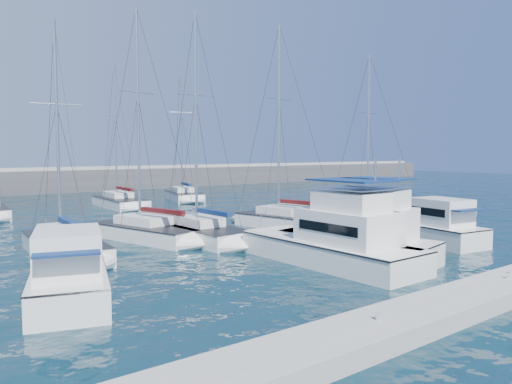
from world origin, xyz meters
TOP-DOWN VIEW (x-y plane):
  - ground at (0.00, 0.00)m, footprint 220.00×220.00m
  - breakwater at (0.00, 52.00)m, footprint 160.00×6.00m
  - dock at (0.00, -11.00)m, footprint 40.00×2.20m
  - dock_cleat_near_port at (-8.00, -11.00)m, footprint 0.16×0.16m
  - dock_cleat_centre at (0.00, -11.00)m, footprint 0.16×0.16m
  - motor_yacht_port_outer at (-14.10, -1.56)m, footprint 4.60×7.25m
  - motor_yacht_port_inner at (-1.71, -3.39)m, footprint 3.56×9.96m
  - motor_yacht_stbd_inner at (0.17, -3.42)m, footprint 4.79×8.78m
  - motor_yacht_stbd_outer at (7.34, -2.98)m, footprint 3.74×7.02m
  - sailboat_mid_a at (-11.70, 7.05)m, footprint 3.80×8.85m
  - sailboat_mid_b at (-5.97, 8.79)m, footprint 5.03×8.67m
  - sailboat_mid_c at (-3.53, 6.16)m, footprint 3.19×7.27m
  - sailboat_mid_d at (4.40, 7.35)m, footprint 4.58×8.12m
  - sailboat_mid_e at (14.97, 7.79)m, footprint 3.47×7.87m
  - sailboat_back_b at (0.09, 28.03)m, footprint 3.65×8.93m
  - sailboat_back_c at (8.72, 30.30)m, footprint 4.99×8.10m

SIDE VIEW (x-z plane):
  - ground at x=0.00m, z-range 0.00..0.00m
  - dock at x=0.00m, z-range 0.00..0.60m
  - sailboat_mid_a at x=-11.70m, z-range -6.00..7.00m
  - sailboat_back_b at x=0.09m, z-range -6.91..7.94m
  - sailboat_mid_e at x=14.97m, z-range -6.65..7.70m
  - sailboat_mid_b at x=-5.97m, z-range -6.95..8.00m
  - sailboat_mid_d at x=4.40m, z-range -7.05..8.11m
  - sailboat_mid_c at x=-3.53m, z-range -6.74..7.81m
  - sailboat_back_c at x=8.72m, z-range -7.60..8.70m
  - dock_cleat_near_port at x=-8.00m, z-range 0.60..0.85m
  - dock_cleat_centre at x=0.00m, z-range 0.60..0.85m
  - motor_yacht_port_outer at x=-14.10m, z-range -0.66..2.54m
  - motor_yacht_stbd_outer at x=7.34m, z-range -0.66..2.54m
  - breakwater at x=0.00m, z-range -1.17..3.28m
  - motor_yacht_port_inner at x=-1.71m, z-range -1.21..3.48m
  - motor_yacht_stbd_inner at x=0.17m, z-range -1.21..3.48m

